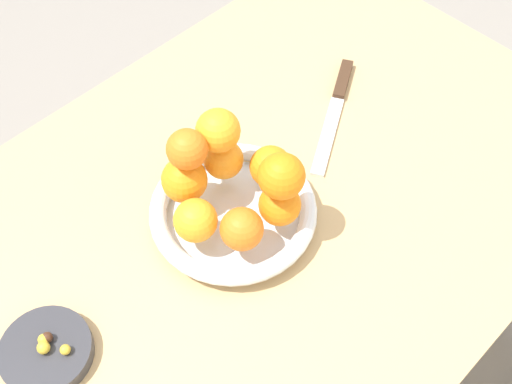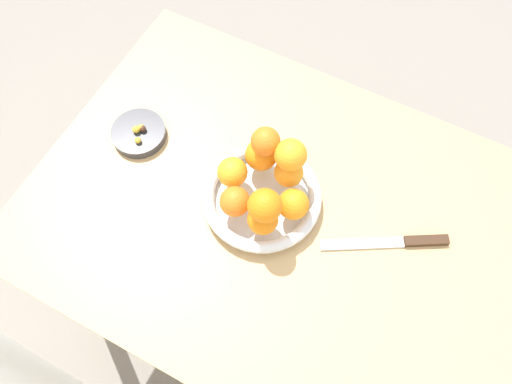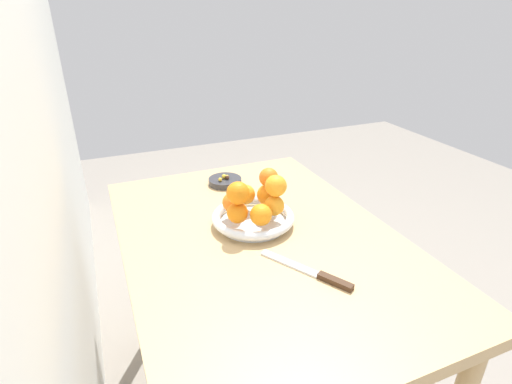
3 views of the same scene
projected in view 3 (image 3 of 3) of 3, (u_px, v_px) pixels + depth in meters
dining_table at (261, 262)px, 1.19m from camera, size 1.10×0.76×0.74m
fruit_bowl at (253, 218)px, 1.20m from camera, size 0.25×0.25×0.04m
candy_dish at (225, 181)px, 1.48m from camera, size 0.12×0.12×0.02m
orange_0 at (262, 215)px, 1.12m from camera, size 0.06×0.06×0.06m
orange_1 at (274, 206)px, 1.17m from camera, size 0.06×0.06×0.06m
orange_2 at (268, 195)px, 1.23m from camera, size 0.07×0.07×0.07m
orange_3 at (245, 194)px, 1.24m from camera, size 0.06×0.06×0.06m
orange_4 at (232, 203)px, 1.19m from camera, size 0.06×0.06×0.06m
orange_5 at (237, 213)px, 1.13m from camera, size 0.06×0.06×0.06m
orange_6 at (269, 177)px, 1.19m from camera, size 0.06×0.06×0.06m
orange_7 at (238, 193)px, 1.10m from camera, size 0.07×0.07×0.07m
orange_8 at (276, 186)px, 1.15m from camera, size 0.06×0.06×0.06m
candy_ball_0 at (221, 179)px, 1.45m from camera, size 0.01×0.01×0.01m
candy_ball_1 at (224, 176)px, 1.47m from camera, size 0.02×0.02×0.02m
candy_ball_2 at (227, 177)px, 1.46m from camera, size 0.01×0.01×0.01m
candy_ball_3 at (227, 177)px, 1.47m from camera, size 0.02×0.02×0.02m
knife at (313, 273)px, 0.99m from camera, size 0.24×0.15×0.01m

